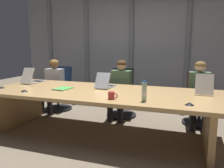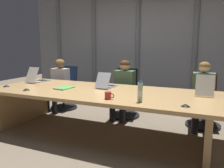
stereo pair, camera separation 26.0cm
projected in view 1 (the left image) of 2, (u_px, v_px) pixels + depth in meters
name	position (u px, v px, depth m)	size (l,w,h in m)	color
ground_plane	(101.00, 134.00, 3.69)	(12.35, 12.35, 0.00)	#7F705B
conference_table	(101.00, 100.00, 3.59)	(3.68, 1.39, 0.72)	tan
curtain_backdrop	(135.00, 43.00, 5.59)	(6.17, 0.17, 2.96)	gray
laptop_left_end	(34.00, 80.00, 4.33)	(0.28, 0.49, 0.30)	beige
laptop_left_mid	(106.00, 84.00, 3.86)	(0.25, 0.45, 0.26)	#A8ADB7
laptop_center	(203.00, 89.00, 3.39)	(0.25, 0.43, 0.30)	beige
office_chair_left_end	(59.00, 94.00, 5.13)	(0.60, 0.60, 0.95)	navy
office_chair_left_mid	(122.00, 98.00, 4.66)	(0.60, 0.61, 0.96)	black
office_chair_center	(199.00, 105.00, 4.18)	(0.60, 0.61, 0.94)	#511E19
person_left_end	(53.00, 82.00, 4.95)	(0.38, 0.55, 1.12)	silver
person_left_mid	(120.00, 85.00, 4.46)	(0.40, 0.55, 1.14)	#4C6B4C
person_center	(199.00, 90.00, 3.99)	(0.40, 0.56, 1.15)	#4C6B4C
water_bottle_primary	(144.00, 92.00, 2.89)	(0.07, 0.07, 0.27)	#ADD1B2
coffee_mug_near	(112.00, 95.00, 3.02)	(0.13, 0.09, 0.10)	#B2332D
conference_mic_left_side	(24.00, 91.00, 3.51)	(0.11, 0.11, 0.04)	black
conference_mic_middle	(190.00, 104.00, 2.72)	(0.11, 0.11, 0.04)	black
conference_mic_right_side	(1.00, 87.00, 3.79)	(0.11, 0.11, 0.04)	black
spiral_notepad	(63.00, 89.00, 3.72)	(0.26, 0.33, 0.03)	#4CB74C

